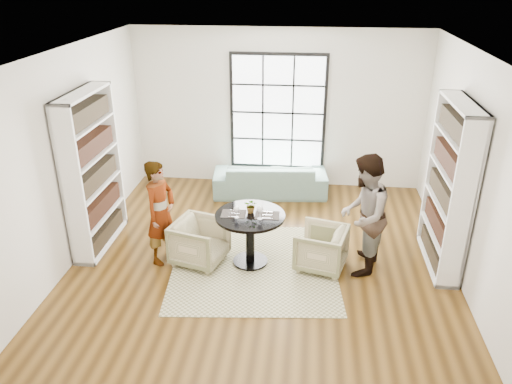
# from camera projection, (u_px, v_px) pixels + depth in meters

# --- Properties ---
(ground) EXTENTS (6.00, 6.00, 0.00)m
(ground) POSITION_uv_depth(u_px,v_px,m) (262.00, 262.00, 7.35)
(ground) COLOR brown
(room_shell) EXTENTS (6.00, 6.01, 6.00)m
(room_shell) POSITION_uv_depth(u_px,v_px,m) (266.00, 170.00, 7.32)
(room_shell) COLOR silver
(room_shell) RESTS_ON ground
(rug) EXTENTS (2.56, 2.56, 0.01)m
(rug) POSITION_uv_depth(u_px,v_px,m) (254.00, 266.00, 7.25)
(rug) COLOR #BFBA8F
(rug) RESTS_ON ground
(pedestal_table) EXTENTS (0.99, 0.99, 0.79)m
(pedestal_table) POSITION_uv_depth(u_px,v_px,m) (250.00, 228.00, 7.11)
(pedestal_table) COLOR black
(pedestal_table) RESTS_ON ground
(sofa) EXTENTS (2.19, 1.03, 0.62)m
(sofa) POSITION_uv_depth(u_px,v_px,m) (270.00, 178.00, 9.45)
(sofa) COLOR gray
(sofa) RESTS_ON ground
(armchair_left) EXTENTS (0.88, 0.87, 0.66)m
(armchair_left) POSITION_uv_depth(u_px,v_px,m) (200.00, 242.00, 7.24)
(armchair_left) COLOR tan
(armchair_left) RESTS_ON ground
(armchair_right) EXTENTS (0.83, 0.82, 0.63)m
(armchair_right) POSITION_uv_depth(u_px,v_px,m) (321.00, 248.00, 7.11)
(armchair_right) COLOR tan
(armchair_right) RESTS_ON ground
(person_left) EXTENTS (0.54, 0.66, 1.55)m
(person_left) POSITION_uv_depth(u_px,v_px,m) (161.00, 212.00, 7.11)
(person_left) COLOR gray
(person_left) RESTS_ON ground
(person_right) EXTENTS (0.85, 0.99, 1.74)m
(person_right) POSITION_uv_depth(u_px,v_px,m) (363.00, 215.00, 6.83)
(person_right) COLOR gray
(person_right) RESTS_ON ground
(placemat_left) EXTENTS (0.35, 0.27, 0.01)m
(placemat_left) POSITION_uv_depth(u_px,v_px,m) (234.00, 214.00, 7.03)
(placemat_left) COLOR black
(placemat_left) RESTS_ON pedestal_table
(placemat_right) EXTENTS (0.35, 0.27, 0.01)m
(placemat_right) POSITION_uv_depth(u_px,v_px,m) (267.00, 215.00, 6.99)
(placemat_right) COLOR black
(placemat_right) RESTS_ON pedestal_table
(cutlery_left) EXTENTS (0.15, 0.22, 0.01)m
(cutlery_left) POSITION_uv_depth(u_px,v_px,m) (234.00, 213.00, 7.03)
(cutlery_left) COLOR silver
(cutlery_left) RESTS_ON placemat_left
(cutlery_right) EXTENTS (0.15, 0.22, 0.01)m
(cutlery_right) POSITION_uv_depth(u_px,v_px,m) (267.00, 215.00, 6.99)
(cutlery_right) COLOR silver
(cutlery_right) RESTS_ON placemat_right
(wine_glass_left) EXTENTS (0.08, 0.08, 0.18)m
(wine_glass_left) POSITION_uv_depth(u_px,v_px,m) (237.00, 209.00, 6.88)
(wine_glass_left) COLOR silver
(wine_glass_left) RESTS_ON pedestal_table
(wine_glass_right) EXTENTS (0.09, 0.09, 0.20)m
(wine_glass_right) POSITION_uv_depth(u_px,v_px,m) (260.00, 210.00, 6.83)
(wine_glass_right) COLOR silver
(wine_glass_right) RESTS_ON pedestal_table
(flower_centerpiece) EXTENTS (0.21, 0.19, 0.21)m
(flower_centerpiece) POSITION_uv_depth(u_px,v_px,m) (251.00, 206.00, 7.04)
(flower_centerpiece) COLOR gray
(flower_centerpiece) RESTS_ON pedestal_table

